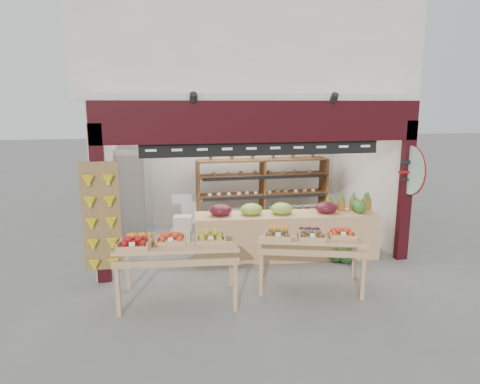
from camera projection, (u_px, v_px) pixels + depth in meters
name	position (u px, v px, depth m)	size (l,w,h in m)	color
ground	(250.00, 250.00, 8.78)	(60.00, 60.00, 0.00)	slate
shop_structure	(235.00, 59.00, 9.53)	(6.36, 5.12, 5.40)	silver
banana_board	(101.00, 219.00, 6.90)	(0.60, 0.15, 1.80)	olive
gift_sign	(410.00, 170.00, 7.84)	(0.04, 0.93, 0.92)	silver
back_shelving	(263.00, 178.00, 10.16)	(3.14, 0.52, 1.93)	brown
refrigerator	(131.00, 193.00, 9.50)	(0.78, 0.78, 2.00)	silver
cardboard_stack	(193.00, 234.00, 9.02)	(1.02, 0.74, 0.65)	silver
mid_counter	(286.00, 233.00, 8.28)	(3.56, 1.02, 1.10)	tan
display_table_left	(170.00, 245.00, 6.44)	(1.86, 1.16, 1.11)	tan
display_table_right	(306.00, 238.00, 6.91)	(1.87, 1.37, 1.06)	tan
watermelon_pile	(340.00, 250.00, 8.23)	(0.70, 0.67, 0.51)	#1C4A18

